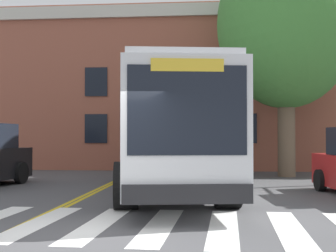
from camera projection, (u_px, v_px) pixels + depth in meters
ground_plane at (86, 236)px, 7.83m from camera, size 120.00×120.00×0.00m
crosswalk at (129, 225)px, 8.83m from camera, size 11.33×4.14×0.01m
lane_line_yellow_inner at (138, 170)px, 22.96m from camera, size 0.12×36.00×0.01m
lane_line_yellow_outer at (141, 170)px, 22.94m from camera, size 0.12×36.00×0.01m
city_bus at (167, 131)px, 14.48m from camera, size 4.26×12.12×3.37m
car_grey_behind_bus at (196, 147)px, 24.36m from camera, size 2.38×4.90×2.26m
street_tree_curbside_large at (286, 24)px, 19.33m from camera, size 6.55×6.85×9.85m
building_facade at (112, 93)px, 26.27m from camera, size 35.74×7.35×8.11m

